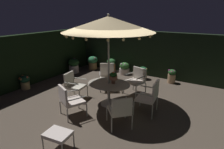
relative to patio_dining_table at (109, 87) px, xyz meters
The scene contains 20 objects.
ground_plane 0.66m from the patio_dining_table, 11.24° to the right, with size 8.60×7.67×0.02m, color brown.
hedge_backdrop_rear 3.67m from the patio_dining_table, 85.90° to the left, with size 8.60×0.30×2.09m, color black.
hedge_backdrop_left 3.92m from the patio_dining_table, behind, with size 0.30×7.67×2.09m, color black.
patio_dining_table is the anchor object (origin of this frame).
patio_umbrella 1.99m from the patio_dining_table, 18.39° to the right, with size 2.75×2.75×2.89m.
centerpiece_planter 0.41m from the patio_dining_table, 27.15° to the left, with size 0.26×0.26×0.39m.
patio_chair_north 1.35m from the patio_dining_table, behind, with size 0.69×0.67×0.92m.
patio_chair_northeast 1.35m from the patio_dining_table, 114.90° to the right, with size 0.81×0.81×0.96m.
patio_chair_east 1.35m from the patio_dining_table, 45.15° to the right, with size 0.84×0.84×0.91m.
patio_chair_southeast 1.36m from the patio_dining_table, ahead, with size 0.65×0.70×1.03m.
patio_chair_south 1.34m from the patio_dining_table, 72.54° to the left, with size 0.78×0.72×0.98m.
patio_chair_southwest 1.35m from the patio_dining_table, 125.02° to the left, with size 0.81×0.81×1.01m.
ottoman_footrest 2.44m from the patio_dining_table, 84.99° to the right, with size 0.61×0.49×0.43m.
potted_plant_front_corner 3.97m from the patio_dining_table, 148.89° to the left, with size 0.54×0.54×0.71m.
potted_plant_left_far 4.17m from the patio_dining_table, 134.17° to the left, with size 0.53×0.53×0.70m.
potted_plant_back_right 3.35m from the patio_dining_table, 68.28° to the left, with size 0.34×0.35×0.60m.
potted_plant_back_center 3.34m from the patio_dining_table, 108.96° to the left, with size 0.49×0.49×0.58m.
potted_plant_right_far 2.96m from the patio_dining_table, 90.57° to the left, with size 0.41×0.41×0.57m.
potted_plant_back_left 3.61m from the patio_dining_table, behind, with size 0.40×0.40×0.56m.
potted_plant_right_near 3.75m from the patio_dining_table, 120.42° to the left, with size 0.44×0.44×0.65m.
Camera 1 is at (2.78, -4.74, 2.92)m, focal length 30.33 mm.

